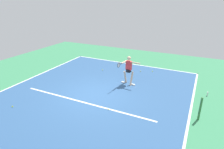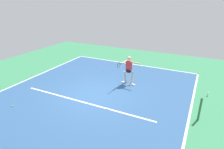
{
  "view_description": "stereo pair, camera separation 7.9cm",
  "coord_description": "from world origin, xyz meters",
  "px_view_note": "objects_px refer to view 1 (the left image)",
  "views": [
    {
      "loc": [
        -4.92,
        7.83,
        4.87
      ],
      "look_at": [
        -0.59,
        -1.05,
        0.9
      ],
      "focal_mm": 30.35,
      "sensor_mm": 36.0,
      "label": 1
    },
    {
      "loc": [
        -4.99,
        7.79,
        4.87
      ],
      "look_at": [
        -0.59,
        -1.05,
        0.9
      ],
      "focal_mm": 30.35,
      "sensor_mm": 36.0,
      "label": 2
    }
  ],
  "objects_px": {
    "tennis_ball_near_service_line": "(152,71)",
    "tennis_ball_by_sideline": "(141,71)",
    "net_post": "(200,109)",
    "water_bottle": "(207,94)",
    "tennis_ball_by_baseline": "(12,106)",
    "tennis_ball_centre_court": "(103,70)",
    "tennis_ball_far_corner": "(108,109)",
    "tennis_player": "(129,69)"
  },
  "relations": [
    {
      "from": "tennis_ball_by_sideline",
      "to": "tennis_ball_centre_court",
      "type": "height_order",
      "value": "same"
    },
    {
      "from": "net_post",
      "to": "tennis_ball_by_sideline",
      "type": "bearing_deg",
      "value": -47.76
    },
    {
      "from": "net_post",
      "to": "water_bottle",
      "type": "distance_m",
      "value": 2.61
    },
    {
      "from": "water_bottle",
      "to": "tennis_ball_near_service_line",
      "type": "bearing_deg",
      "value": -32.27
    },
    {
      "from": "tennis_ball_by_baseline",
      "to": "tennis_ball_by_sideline",
      "type": "relative_size",
      "value": 1.0
    },
    {
      "from": "net_post",
      "to": "tennis_ball_far_corner",
      "type": "xyz_separation_m",
      "value": [
        3.85,
        1.02,
        -0.5
      ]
    },
    {
      "from": "tennis_ball_by_sideline",
      "to": "net_post",
      "type": "bearing_deg",
      "value": 132.24
    },
    {
      "from": "tennis_ball_near_service_line",
      "to": "tennis_ball_by_sideline",
      "type": "bearing_deg",
      "value": 25.24
    },
    {
      "from": "net_post",
      "to": "tennis_ball_far_corner",
      "type": "bearing_deg",
      "value": 14.85
    },
    {
      "from": "tennis_ball_centre_court",
      "to": "tennis_ball_by_sideline",
      "type": "bearing_deg",
      "value": -159.43
    },
    {
      "from": "net_post",
      "to": "water_bottle",
      "type": "xyz_separation_m",
      "value": [
        -0.32,
        -2.55,
        -0.43
      ]
    },
    {
      "from": "tennis_ball_near_service_line",
      "to": "water_bottle",
      "type": "bearing_deg",
      "value": 147.73
    },
    {
      "from": "tennis_ball_by_baseline",
      "to": "tennis_ball_near_service_line",
      "type": "relative_size",
      "value": 1.0
    },
    {
      "from": "net_post",
      "to": "tennis_ball_near_service_line",
      "type": "height_order",
      "value": "net_post"
    },
    {
      "from": "net_post",
      "to": "tennis_ball_by_sideline",
      "type": "xyz_separation_m",
      "value": [
        4.06,
        -4.47,
        -0.5
      ]
    },
    {
      "from": "net_post",
      "to": "tennis_ball_by_sideline",
      "type": "height_order",
      "value": "net_post"
    },
    {
      "from": "tennis_ball_centre_court",
      "to": "water_bottle",
      "type": "xyz_separation_m",
      "value": [
        -6.95,
        0.94,
        0.08
      ]
    },
    {
      "from": "tennis_ball_centre_court",
      "to": "tennis_ball_far_corner",
      "type": "height_order",
      "value": "same"
    },
    {
      "from": "net_post",
      "to": "tennis_ball_near_service_line",
      "type": "bearing_deg",
      "value": -55.77
    },
    {
      "from": "tennis_ball_by_baseline",
      "to": "tennis_ball_far_corner",
      "type": "relative_size",
      "value": 1.0
    },
    {
      "from": "net_post",
      "to": "tennis_ball_by_baseline",
      "type": "relative_size",
      "value": 16.21
    },
    {
      "from": "tennis_ball_by_baseline",
      "to": "water_bottle",
      "type": "relative_size",
      "value": 0.3
    },
    {
      "from": "tennis_ball_by_baseline",
      "to": "tennis_ball_far_corner",
      "type": "height_order",
      "value": "same"
    },
    {
      "from": "tennis_ball_by_sideline",
      "to": "water_bottle",
      "type": "bearing_deg",
      "value": 156.38
    },
    {
      "from": "water_bottle",
      "to": "tennis_ball_by_baseline",
      "type": "bearing_deg",
      "value": 32.6
    },
    {
      "from": "tennis_player",
      "to": "water_bottle",
      "type": "distance_m",
      "value": 4.51
    },
    {
      "from": "tennis_player",
      "to": "tennis_ball_centre_court",
      "type": "bearing_deg",
      "value": -23.07
    },
    {
      "from": "water_bottle",
      "to": "tennis_ball_centre_court",
      "type": "bearing_deg",
      "value": -7.74
    },
    {
      "from": "water_bottle",
      "to": "tennis_ball_by_sideline",
      "type": "bearing_deg",
      "value": -23.62
    },
    {
      "from": "tennis_ball_by_baseline",
      "to": "tennis_ball_centre_court",
      "type": "height_order",
      "value": "same"
    },
    {
      "from": "tennis_ball_by_sideline",
      "to": "tennis_ball_centre_court",
      "type": "distance_m",
      "value": 2.75
    },
    {
      "from": "tennis_ball_far_corner",
      "to": "net_post",
      "type": "bearing_deg",
      "value": -165.15
    },
    {
      "from": "tennis_ball_near_service_line",
      "to": "tennis_ball_by_baseline",
      "type": "bearing_deg",
      "value": 57.76
    },
    {
      "from": "tennis_ball_centre_court",
      "to": "tennis_ball_far_corner",
      "type": "distance_m",
      "value": 5.31
    },
    {
      "from": "water_bottle",
      "to": "net_post",
      "type": "bearing_deg",
      "value": 82.91
    },
    {
      "from": "tennis_ball_centre_court",
      "to": "tennis_ball_far_corner",
      "type": "bearing_deg",
      "value": 121.62
    },
    {
      "from": "tennis_ball_centre_court",
      "to": "water_bottle",
      "type": "height_order",
      "value": "water_bottle"
    },
    {
      "from": "tennis_ball_by_sideline",
      "to": "tennis_ball_near_service_line",
      "type": "height_order",
      "value": "same"
    },
    {
      "from": "tennis_player",
      "to": "tennis_ball_near_service_line",
      "type": "relative_size",
      "value": 26.98
    },
    {
      "from": "tennis_ball_near_service_line",
      "to": "tennis_ball_centre_court",
      "type": "relative_size",
      "value": 1.0
    },
    {
      "from": "tennis_ball_centre_court",
      "to": "tennis_ball_far_corner",
      "type": "xyz_separation_m",
      "value": [
        -2.78,
        4.52,
        0.0
      ]
    },
    {
      "from": "tennis_player",
      "to": "tennis_ball_by_baseline",
      "type": "bearing_deg",
      "value": 56.64
    }
  ]
}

